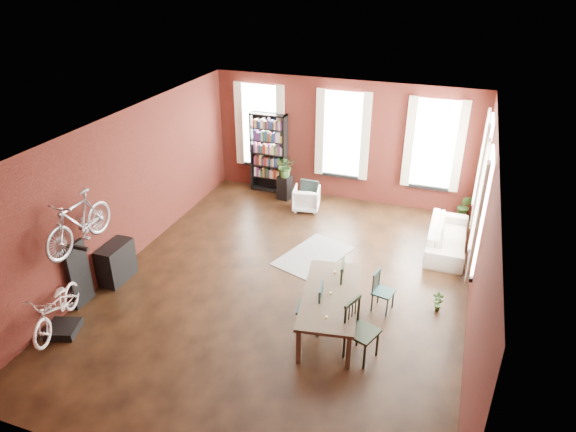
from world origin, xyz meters
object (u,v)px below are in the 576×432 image
at_px(bike_trainer, 63,329).
at_px(plant_stand, 285,187).
at_px(dining_table, 330,311).
at_px(dining_chair_b, 330,286).
at_px(dining_chair_c, 362,332).
at_px(cream_sofa, 448,233).
at_px(white_armchair, 306,197).
at_px(bookshelf, 269,153).
at_px(dining_chair_d, 383,292).
at_px(dining_chair_a, 310,307).
at_px(console_table, 116,262).
at_px(bicycle_floor, 52,289).

xyz_separation_m(bike_trainer, plant_stand, (1.78, 6.54, 0.25)).
relative_size(dining_table, dining_chair_b, 2.02).
relative_size(dining_chair_c, bike_trainer, 2.04).
relative_size(cream_sofa, bike_trainer, 4.07).
distance_m(dining_chair_c, white_armchair, 5.55).
bearing_deg(cream_sofa, bookshelf, 71.05).
bearing_deg(white_armchair, dining_table, 102.56).
bearing_deg(white_armchair, plant_stand, -40.50).
xyz_separation_m(dining_chair_d, bike_trainer, (-5.16, -2.54, -0.32)).
relative_size(bookshelf, bike_trainer, 4.30).
bearing_deg(dining_chair_a, dining_table, 108.50).
bearing_deg(bike_trainer, console_table, 93.46).
xyz_separation_m(dining_chair_c, plant_stand, (-3.27, 5.38, -0.19)).
distance_m(dining_chair_b, bicycle_floor, 4.81).
xyz_separation_m(bookshelf, console_table, (-1.28, -5.20, -0.70)).
xyz_separation_m(dining_chair_d, white_armchair, (-2.63, 3.56, -0.06)).
relative_size(cream_sofa, bicycle_floor, 1.33).
xyz_separation_m(dining_table, dining_chair_b, (-0.14, 0.50, 0.16)).
relative_size(bookshelf, plant_stand, 3.34).
bearing_deg(bicycle_floor, dining_chair_a, 5.92).
height_order(dining_chair_d, cream_sofa, cream_sofa).
distance_m(dining_chair_d, bookshelf, 5.98).
height_order(dining_table, plant_stand, dining_table).
xyz_separation_m(cream_sofa, bicycle_floor, (-6.13, -5.26, 0.52)).
bearing_deg(dining_chair_c, bike_trainer, 123.68).
distance_m(dining_chair_d, bike_trainer, 5.76).
relative_size(dining_chair_b, dining_chair_c, 1.00).
distance_m(dining_table, bike_trainer, 4.70).
height_order(white_armchair, bicycle_floor, bicycle_floor).
distance_m(dining_table, cream_sofa, 3.93).
distance_m(dining_chair_a, dining_chair_c, 1.08).
bearing_deg(cream_sofa, dining_chair_b, 147.91).
height_order(dining_chair_a, dining_chair_c, dining_chair_c).
distance_m(dining_chair_a, white_armchair, 4.80).
bearing_deg(dining_chair_d, dining_table, 148.55).
xyz_separation_m(dining_chair_a, plant_stand, (-2.27, 4.99, -0.14)).
relative_size(dining_chair_a, dining_chair_b, 0.90).
bearing_deg(dining_chair_d, console_table, 111.14).
relative_size(dining_chair_a, dining_chair_c, 0.90).
distance_m(cream_sofa, bike_trainer, 8.07).
height_order(console_table, bicycle_floor, bicycle_floor).
relative_size(cream_sofa, plant_stand, 3.16).
bearing_deg(dining_table, dining_chair_b, 96.41).
bearing_deg(bookshelf, console_table, -103.83).
bearing_deg(dining_chair_b, plant_stand, -160.13).
bearing_deg(console_table, bookshelf, 76.17).
xyz_separation_m(bookshelf, bike_trainer, (-1.18, -6.94, -1.03)).
bearing_deg(bicycle_floor, plant_stand, 59.52).
bearing_deg(dining_chair_c, plant_stand, 52.04).
bearing_deg(plant_stand, dining_chair_a, -65.56).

